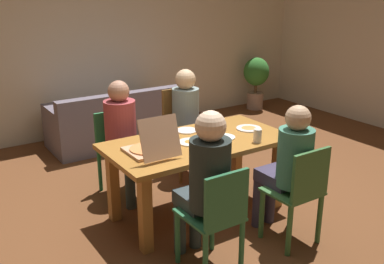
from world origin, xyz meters
The scene contains 22 objects.
ground_plane centered at (0.00, 0.00, 0.00)m, with size 20.00×20.00×0.00m, color brown.
back_wall centered at (0.00, 2.96, 1.38)m, with size 7.83×0.12×2.77m, color beige.
side_wall_right centered at (3.91, 0.89, 1.38)m, with size 0.12×5.04×2.77m, color beige.
dining_table centered at (0.00, 0.00, 0.62)m, with size 1.70×0.88×0.74m.
chair_0 centered at (-0.42, -0.87, 0.48)m, with size 0.39×0.44×0.88m.
person_0 centered at (-0.42, -0.73, 0.75)m, with size 0.31×0.51×1.28m.
chair_1 centered at (0.39, -0.92, 0.48)m, with size 0.42×0.39×0.88m.
person_1 centered at (0.39, -0.77, 0.70)m, with size 0.29×0.53×1.21m.
chair_2 centered at (0.39, 0.91, 0.53)m, with size 0.41×0.39×0.99m.
person_2 centered at (0.39, 0.76, 0.72)m, with size 0.30×0.52×1.24m.
chair_3 centered at (-0.42, 0.86, 0.48)m, with size 0.41×0.45×0.86m.
person_3 centered at (-0.42, 0.71, 0.71)m, with size 0.32×0.55×1.21m.
pizza_box_0 centered at (-0.53, -0.05, 0.79)m, with size 0.35×0.45×0.36m.
plate_0 centered at (0.24, -0.08, 0.75)m, with size 0.21×0.21×0.01m.
plate_1 centered at (-0.09, -0.02, 0.75)m, with size 0.23×0.23×0.03m.
plate_2 centered at (0.61, 0.00, 0.75)m, with size 0.25×0.25×0.03m.
plate_3 centered at (0.06, 0.28, 0.75)m, with size 0.21×0.21×0.01m.
drinking_glass_0 centered at (0.42, -0.34, 0.80)m, with size 0.08×0.08×0.12m, color silver.
drinking_glass_1 centered at (0.01, -0.27, 0.80)m, with size 0.07×0.07×0.11m, color #B0482F.
drinking_glass_2 centered at (-0.16, -0.26, 0.81)m, with size 0.08×0.08×0.13m, color #D9CC5A.
couch centered at (0.16, 2.25, 0.28)m, with size 1.76×0.78×0.77m.
potted_plant centered at (2.96, 2.57, 0.56)m, with size 0.44×0.44×0.91m.
Camera 1 is at (-2.17, -3.19, 2.12)m, focal length 41.59 mm.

